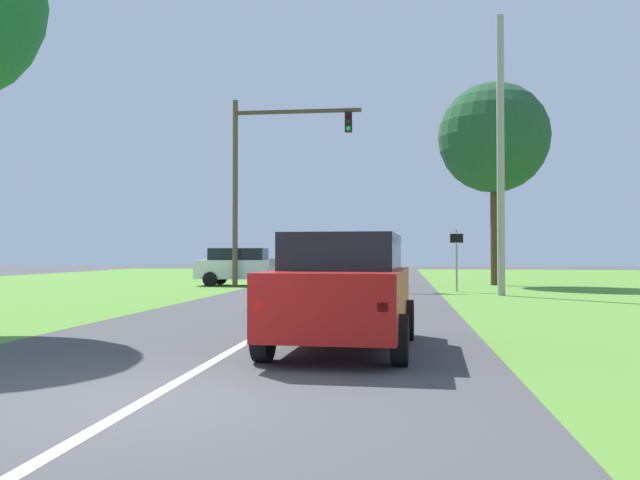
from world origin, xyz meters
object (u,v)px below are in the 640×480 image
crossing_suv_far (242,266)px  utility_pole_right (501,155)px  oak_tree_right (494,138)px  red_suv_near (344,288)px  keep_moving_sign (457,252)px  traffic_light (264,167)px  pickup_truck_lead (316,274)px

crossing_suv_far → utility_pole_right: bearing=-28.3°
utility_pole_right → oak_tree_right: bearing=84.0°
red_suv_near → keep_moving_sign: bearing=79.2°
oak_tree_right → utility_pole_right: size_ratio=0.95×
red_suv_near → traffic_light: traffic_light is taller
oak_tree_right → pickup_truck_lead: bearing=-116.2°
keep_moving_sign → crossing_suv_far: bearing=159.2°
pickup_truck_lead → oak_tree_right: bearing=63.8°
keep_moving_sign → utility_pole_right: (1.42, -2.33, 3.59)m
pickup_truck_lead → red_suv_near: bearing=-79.3°
red_suv_near → traffic_light: bearing=105.8°
pickup_truck_lead → traffic_light: 12.46m
keep_moving_sign → oak_tree_right: 8.24m
keep_moving_sign → oak_tree_right: bearing=68.1°
keep_moving_sign → oak_tree_right: (2.26, 5.62, 5.58)m
pickup_truck_lead → traffic_light: bearing=109.4°
traffic_light → keep_moving_sign: size_ratio=3.44×
traffic_light → pickup_truck_lead: bearing=-70.6°
utility_pole_right → pickup_truck_lead: bearing=-134.8°
keep_moving_sign → utility_pole_right: 4.50m
traffic_light → crossing_suv_far: size_ratio=1.95×
traffic_light → crossing_suv_far: (-1.34, 1.27, -4.59)m
pickup_truck_lead → keep_moving_sign: 9.69m
pickup_truck_lead → utility_pole_right: utility_pole_right is taller
traffic_light → keep_moving_sign: (8.51, -2.46, -3.92)m
oak_tree_right → utility_pole_right: (-0.84, -7.95, -2.00)m
red_suv_near → pickup_truck_lead: 8.14m
pickup_truck_lead → traffic_light: (-3.84, 10.93, 4.58)m
red_suv_near → pickup_truck_lead: red_suv_near is taller
traffic_light → crossing_suv_far: traffic_light is taller
pickup_truck_lead → crossing_suv_far: (-5.18, 12.20, -0.01)m
keep_moving_sign → utility_pole_right: size_ratio=0.24×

